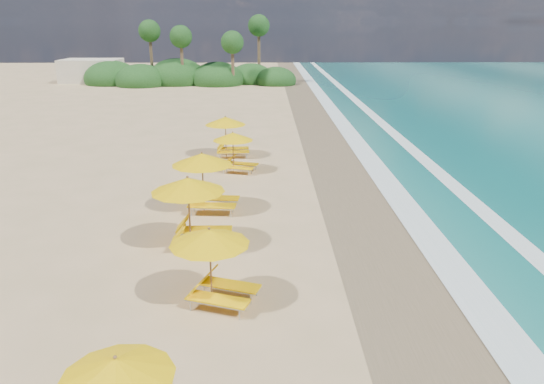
{
  "coord_description": "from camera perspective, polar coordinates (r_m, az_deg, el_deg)",
  "views": [
    {
      "loc": [
        -0.23,
        -18.2,
        7.24
      ],
      "look_at": [
        0.0,
        0.0,
        1.2
      ],
      "focal_mm": 33.96,
      "sensor_mm": 36.0,
      "label": 1
    }
  ],
  "objects": [
    {
      "name": "wet_sand",
      "position": [
        20.04,
        11.53,
        -3.2
      ],
      "size": [
        4.0,
        160.0,
        0.01
      ],
      "primitive_type": "cube",
      "color": "#856D4F",
      "rests_on": "ground"
    },
    {
      "name": "station_2",
      "position": [
        17.26,
        -8.56,
        -1.67
      ],
      "size": [
        2.67,
        2.47,
        2.48
      ],
      "rotation": [
        0.0,
        0.0,
        0.01
      ],
      "color": "olive",
      "rests_on": "ground"
    },
    {
      "name": "surf_foam",
      "position": [
        20.77,
        18.84,
        -3.0
      ],
      "size": [
        4.0,
        160.0,
        0.01
      ],
      "color": "white",
      "rests_on": "ground"
    },
    {
      "name": "ground",
      "position": [
        19.59,
        -0.0,
        -3.33
      ],
      "size": [
        160.0,
        160.0,
        0.0
      ],
      "primitive_type": "plane",
      "color": "tan",
      "rests_on": "ground"
    },
    {
      "name": "station_1",
      "position": [
        13.8,
        -6.21,
        -7.66
      ],
      "size": [
        2.77,
        2.71,
        2.17
      ],
      "rotation": [
        0.0,
        0.0,
        -0.33
      ],
      "color": "olive",
      "rests_on": "ground"
    },
    {
      "name": "station_5",
      "position": [
        28.97,
        -4.8,
        6.46
      ],
      "size": [
        2.59,
        2.41,
        2.32
      ],
      "rotation": [
        0.0,
        0.0,
        0.06
      ],
      "color": "olive",
      "rests_on": "ground"
    },
    {
      "name": "treeline",
      "position": [
        64.75,
        -9.58,
        12.58
      ],
      "size": [
        25.8,
        8.8,
        9.74
      ],
      "color": "#163D14",
      "rests_on": "ground"
    },
    {
      "name": "station_4",
      "position": [
        25.94,
        -4.0,
        4.74
      ],
      "size": [
        2.59,
        2.52,
        2.06
      ],
      "rotation": [
        0.0,
        0.0,
        -0.29
      ],
      "color": "olive",
      "rests_on": "ground"
    },
    {
      "name": "beach_building",
      "position": [
        69.93,
        -19.34,
        12.57
      ],
      "size": [
        7.0,
        5.0,
        2.8
      ],
      "primitive_type": "cube",
      "color": "beige",
      "rests_on": "ground"
    },
    {
      "name": "station_3",
      "position": [
        20.5,
        -7.16,
        1.55
      ],
      "size": [
        2.77,
        2.6,
        2.43
      ],
      "rotation": [
        0.0,
        0.0,
        -0.09
      ],
      "color": "olive",
      "rests_on": "ground"
    }
  ]
}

